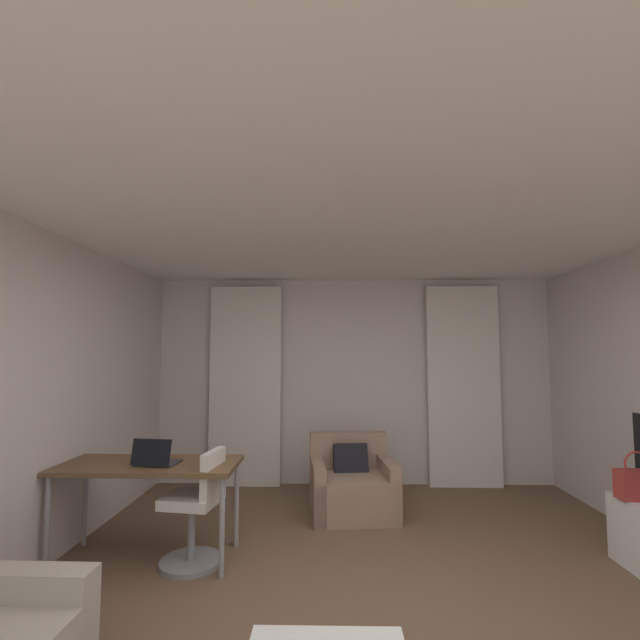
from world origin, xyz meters
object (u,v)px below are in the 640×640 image
at_px(desk_chair, 197,513).
at_px(armchair, 352,486).
at_px(handbag_primary, 638,484).
at_px(desk, 150,471).
at_px(laptop, 156,459).

bearing_deg(desk_chair, armchair, 41.73).
xyz_separation_m(desk_chair, handbag_primary, (3.44, -0.00, 0.25)).
bearing_deg(desk, handbag_primary, -1.18).
bearing_deg(laptop, desk, 136.18).
distance_m(armchair, laptop, 2.05).
xyz_separation_m(desk, desk_chair, (0.41, -0.08, -0.30)).
distance_m(laptop, handbag_primary, 3.78).
height_order(desk, laptop, laptop).
relative_size(armchair, desk_chair, 1.04).
distance_m(armchair, handbag_primary, 2.47).
relative_size(armchair, laptop, 2.62).
bearing_deg(desk_chair, handbag_primary, -0.02).
bearing_deg(desk_chair, desk, 169.29).
xyz_separation_m(armchair, desk_chair, (-1.28, -1.14, 0.13)).
relative_size(desk_chair, handbag_primary, 2.39).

